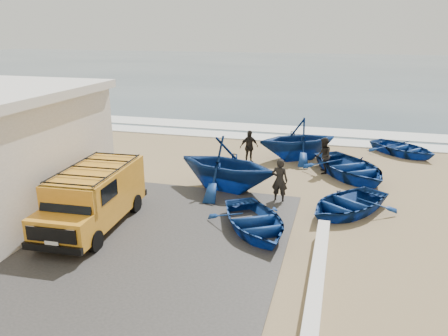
# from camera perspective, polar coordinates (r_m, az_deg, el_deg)

# --- Properties ---
(ground) EXTENTS (160.00, 160.00, 0.00)m
(ground) POSITION_cam_1_polar(r_m,az_deg,el_deg) (15.06, -6.63, -6.59)
(ground) COLOR #947C56
(slab) EXTENTS (12.00, 10.00, 0.05)m
(slab) POSITION_cam_1_polar(r_m,az_deg,el_deg) (14.31, -17.20, -8.58)
(slab) COLOR #3E3B39
(slab) RESTS_ON ground
(ocean) EXTENTS (180.00, 88.00, 0.01)m
(ocean) POSITION_cam_1_polar(r_m,az_deg,el_deg) (69.15, 11.16, 12.48)
(ocean) COLOR #385166
(ocean) RESTS_ON ground
(surf_line) EXTENTS (180.00, 1.60, 0.06)m
(surf_line) POSITION_cam_1_polar(r_m,az_deg,el_deg) (25.97, 3.19, 4.13)
(surf_line) COLOR white
(surf_line) RESTS_ON ground
(surf_wash) EXTENTS (180.00, 2.20, 0.04)m
(surf_wash) POSITION_cam_1_polar(r_m,az_deg,el_deg) (28.36, 4.27, 5.27)
(surf_wash) COLOR white
(surf_wash) RESTS_ON ground
(parapet) EXTENTS (0.35, 6.00, 0.55)m
(parapet) POSITION_cam_1_polar(r_m,az_deg,el_deg) (11.35, 12.06, -14.11)
(parapet) COLOR silver
(parapet) RESTS_ON ground
(van) EXTENTS (2.05, 4.67, 1.96)m
(van) POSITION_cam_1_polar(r_m,az_deg,el_deg) (14.66, -16.66, -3.49)
(van) COLOR orange
(van) RESTS_ON ground
(boat_near_left) EXTENTS (3.98, 4.33, 0.73)m
(boat_near_left) POSITION_cam_1_polar(r_m,az_deg,el_deg) (13.94, 4.02, -6.96)
(boat_near_left) COLOR navy
(boat_near_left) RESTS_ON ground
(boat_near_right) EXTENTS (4.14, 4.37, 0.74)m
(boat_near_right) POSITION_cam_1_polar(r_m,az_deg,el_deg) (15.84, 15.76, -4.46)
(boat_near_right) COLOR navy
(boat_near_right) RESTS_ON ground
(boat_mid_left) EXTENTS (4.90, 4.49, 2.17)m
(boat_mid_left) POSITION_cam_1_polar(r_m,az_deg,el_deg) (17.16, 0.28, 0.53)
(boat_mid_left) COLOR navy
(boat_mid_left) RESTS_ON ground
(boat_mid_right) EXTENTS (4.93, 5.28, 0.89)m
(boat_mid_right) POSITION_cam_1_polar(r_m,az_deg,el_deg) (19.62, 16.18, 0.09)
(boat_mid_right) COLOR navy
(boat_mid_right) RESTS_ON ground
(boat_far_left) EXTENTS (5.05, 4.85, 2.05)m
(boat_far_left) POSITION_cam_1_polar(r_m,az_deg,el_deg) (21.62, 9.60, 3.78)
(boat_far_left) COLOR navy
(boat_far_left) RESTS_ON ground
(boat_far_right) EXTENTS (4.22, 4.11, 0.71)m
(boat_far_right) POSITION_cam_1_polar(r_m,az_deg,el_deg) (23.95, 22.34, 2.41)
(boat_far_right) COLOR navy
(boat_far_right) RESTS_ON ground
(fisherman_front) EXTENTS (0.64, 0.45, 1.67)m
(fisherman_front) POSITION_cam_1_polar(r_m,az_deg,el_deg) (16.21, 7.28, -1.63)
(fisherman_front) COLOR black
(fisherman_front) RESTS_ON ground
(fisherman_middle) EXTENTS (0.65, 0.81, 1.60)m
(fisherman_middle) POSITION_cam_1_polar(r_m,az_deg,el_deg) (19.77, 12.85, 1.58)
(fisherman_middle) COLOR black
(fisherman_middle) RESTS_ON ground
(fisherman_back) EXTENTS (0.99, 0.89, 1.61)m
(fisherman_back) POSITION_cam_1_polar(r_m,az_deg,el_deg) (20.70, 3.28, 2.75)
(fisherman_back) COLOR black
(fisherman_back) RESTS_ON ground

